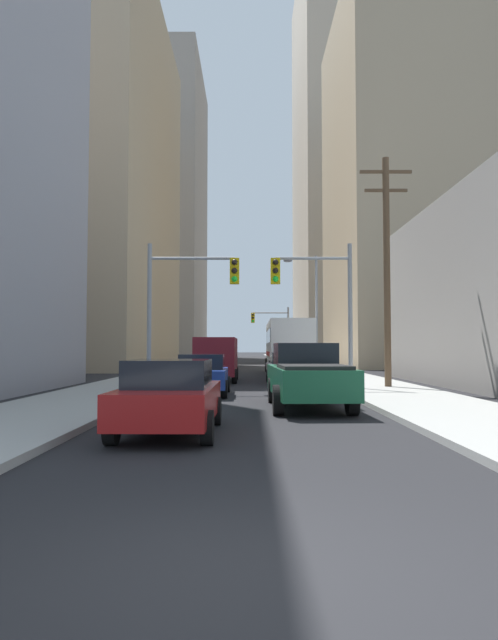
{
  "coord_description": "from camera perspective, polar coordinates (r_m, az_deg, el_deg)",
  "views": [
    {
      "loc": [
        -0.03,
        -4.45,
        1.77
      ],
      "look_at": [
        0.0,
        35.59,
        3.73
      ],
      "focal_mm": 31.49,
      "sensor_mm": 36.0,
      "label": 1
    }
  ],
  "objects": [
    {
      "name": "ground_plane",
      "position": [
        4.79,
        0.37,
        -24.46
      ],
      "size": [
        400.0,
        400.0,
        0.0
      ],
      "primitive_type": "plane",
      "color": "black"
    },
    {
      "name": "sidewalk_left",
      "position": [
        54.74,
        -5.66,
        -4.57
      ],
      "size": [
        3.79,
        160.0,
        0.15
      ],
      "primitive_type": "cube",
      "color": "#9E9E99",
      "rests_on": "ground"
    },
    {
      "name": "sidewalk_right",
      "position": [
        54.75,
        5.64,
        -4.57
      ],
      "size": [
        3.79,
        160.0,
        0.15
      ],
      "primitive_type": "cube",
      "color": "#9E9E99",
      "rests_on": "ground"
    },
    {
      "name": "city_bus",
      "position": [
        36.59,
        3.87,
        -2.55
      ],
      "size": [
        2.67,
        11.52,
        3.4
      ],
      "color": "silver",
      "rests_on": "ground"
    },
    {
      "name": "pickup_truck_green",
      "position": [
        16.62,
        5.93,
        -5.67
      ],
      "size": [
        2.2,
        5.47,
        1.9
      ],
      "color": "#195938",
      "rests_on": "ground"
    },
    {
      "name": "cargo_van_maroon",
      "position": [
        29.16,
        -3.33,
        -3.75
      ],
      "size": [
        2.16,
        5.23,
        2.26
      ],
      "color": "maroon",
      "rests_on": "ground"
    },
    {
      "name": "sedan_red",
      "position": [
        11.66,
        -8.09,
        -7.68
      ],
      "size": [
        1.95,
        4.22,
        1.52
      ],
      "color": "maroon",
      "rests_on": "ground"
    },
    {
      "name": "sedan_blue",
      "position": [
        20.96,
        -4.8,
        -5.52
      ],
      "size": [
        1.95,
        4.22,
        1.52
      ],
      "color": "navy",
      "rests_on": "ground"
    },
    {
      "name": "sedan_white",
      "position": [
        27.59,
        3.84,
        -4.87
      ],
      "size": [
        1.95,
        4.26,
        1.52
      ],
      "color": "white",
      "rests_on": "ground"
    },
    {
      "name": "traffic_signal_near_left",
      "position": [
        22.92,
        -6.22,
        2.9
      ],
      "size": [
        3.74,
        0.44,
        6.0
      ],
      "color": "gray",
      "rests_on": "ground"
    },
    {
      "name": "traffic_signal_near_right",
      "position": [
        22.95,
        6.77,
        2.84
      ],
      "size": [
        3.32,
        0.44,
        6.0
      ],
      "color": "gray",
      "rests_on": "ground"
    },
    {
      "name": "traffic_signal_far_right",
      "position": [
        58.71,
        2.31,
        -0.58
      ],
      "size": [
        3.98,
        0.44,
        6.0
      ],
      "color": "gray",
      "rests_on": "ground"
    },
    {
      "name": "utility_pole_right",
      "position": [
        24.31,
        13.78,
        5.33
      ],
      "size": [
        2.2,
        0.28,
        9.8
      ],
      "color": "brown",
      "rests_on": "ground"
    },
    {
      "name": "street_lamp_right",
      "position": [
        35.19,
        6.3,
        1.68
      ],
      "size": [
        2.14,
        0.32,
        7.5
      ],
      "color": "gray",
      "rests_on": "ground"
    },
    {
      "name": "building_left_mid_office",
      "position": [
        57.45,
        -18.41,
        12.83
      ],
      "size": [
        18.62,
        28.73,
        34.23
      ],
      "primitive_type": "cube",
      "color": "tan",
      "rests_on": "ground"
    },
    {
      "name": "building_left_far_tower",
      "position": [
        95.54,
        -9.25,
        10.6
      ],
      "size": [
        14.41,
        24.64,
        47.73
      ],
      "primitive_type": "cube",
      "color": "gray",
      "rests_on": "ground"
    },
    {
      "name": "building_right_mid_block",
      "position": [
        58.46,
        16.71,
        12.88
      ],
      "size": [
        15.88,
        20.48,
        34.91
      ],
      "primitive_type": "cube",
      "color": "tan",
      "rests_on": "ground"
    },
    {
      "name": "building_right_far_highrise",
      "position": [
        101.4,
        12.04,
        15.45
      ],
      "size": [
        23.89,
        28.58,
        66.86
      ],
      "primitive_type": "cube",
      "color": "#B7A893",
      "rests_on": "ground"
    }
  ]
}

